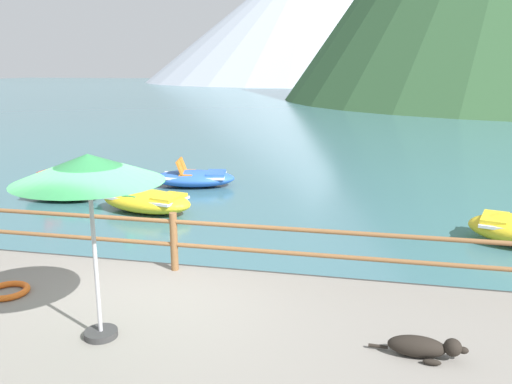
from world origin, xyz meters
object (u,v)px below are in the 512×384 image
(dog_resting, at_px, (423,347))
(pedal_boat_2, at_px, (194,178))
(pedal_boat_4, at_px, (147,200))
(beach_umbrella, at_px, (89,171))
(pedal_boat_3, at_px, (63,190))
(life_ring, at_px, (8,291))

(dog_resting, xyz_separation_m, pedal_boat_2, (-5.87, 9.30, -0.26))
(pedal_boat_4, bearing_deg, beach_umbrella, -70.65)
(pedal_boat_3, distance_m, pedal_boat_4, 2.81)
(beach_umbrella, distance_m, life_ring, 2.89)
(dog_resting, xyz_separation_m, pedal_boat_3, (-8.84, 6.92, -0.25))
(dog_resting, distance_m, pedal_boat_3, 11.23)
(life_ring, height_order, pedal_boat_4, pedal_boat_4)
(pedal_boat_2, bearing_deg, life_ring, -88.77)
(life_ring, xyz_separation_m, pedal_boat_3, (-3.16, 6.44, -0.17))
(life_ring, bearing_deg, beach_umbrella, -23.59)
(dog_resting, xyz_separation_m, life_ring, (-5.68, 0.48, -0.08))
(life_ring, height_order, pedal_boat_3, pedal_boat_3)
(pedal_boat_2, height_order, pedal_boat_4, pedal_boat_4)
(pedal_boat_2, distance_m, pedal_boat_4, 3.02)
(pedal_boat_3, bearing_deg, beach_umbrella, -55.11)
(beach_umbrella, distance_m, pedal_boat_2, 10.12)
(dog_resting, distance_m, pedal_boat_2, 11.00)
(beach_umbrella, distance_m, pedal_boat_4, 7.37)
(dog_resting, bearing_deg, pedal_boat_4, 134.10)
(dog_resting, bearing_deg, life_ring, 175.15)
(dog_resting, distance_m, pedal_boat_4, 8.76)
(life_ring, height_order, pedal_boat_2, pedal_boat_2)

